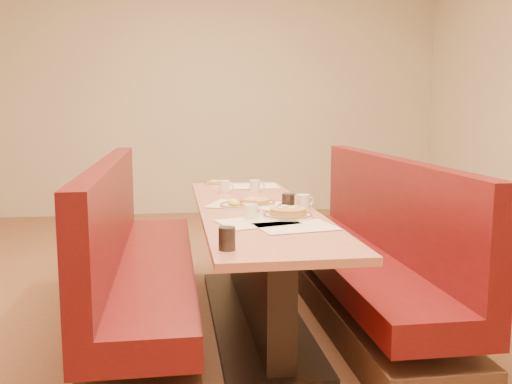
{
  "coord_description": "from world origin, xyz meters",
  "views": [
    {
      "loc": [
        -0.51,
        -3.45,
        1.36
      ],
      "look_at": [
        0.0,
        0.0,
        0.85
      ],
      "focal_mm": 40.0,
      "sensor_mm": 36.0,
      "label": 1
    }
  ],
  "objects": [
    {
      "name": "ground",
      "position": [
        0.0,
        0.0,
        0.0
      ],
      "size": [
        8.0,
        8.0,
        0.0
      ],
      "primitive_type": "plane",
      "color": "#9E6647",
      "rests_on": "ground"
    },
    {
      "name": "extra_plate_mid",
      "position": [
        0.02,
        0.11,
        0.77
      ],
      "size": [
        0.24,
        0.24,
        0.05
      ],
      "rotation": [
        0.0,
        0.0,
        -0.02
      ],
      "color": "white",
      "rests_on": "diner_table"
    },
    {
      "name": "placemat_far_left",
      "position": [
        -0.06,
        0.11,
        0.75
      ],
      "size": [
        0.52,
        0.47,
        0.0
      ],
      "primitive_type": "cube",
      "rotation": [
        0.0,
        0.0,
        -0.41
      ],
      "color": "#F2E5BD",
      "rests_on": "diner_table"
    },
    {
      "name": "soda_tumbler_mid",
      "position": [
        0.17,
        -0.14,
        0.8
      ],
      "size": [
        0.08,
        0.08,
        0.11
      ],
      "color": "black",
      "rests_on": "diner_table"
    },
    {
      "name": "coffee_mug_a",
      "position": [
        0.28,
        -0.08,
        0.8
      ],
      "size": [
        0.12,
        0.08,
        0.09
      ],
      "rotation": [
        0.0,
        0.0,
        0.28
      ],
      "color": "white",
      "rests_on": "diner_table"
    },
    {
      "name": "pancake_plate",
      "position": [
        0.13,
        -0.34,
        0.77
      ],
      "size": [
        0.29,
        0.29,
        0.06
      ],
      "rotation": [
        0.0,
        0.0,
        -0.17
      ],
      "color": "white",
      "rests_on": "diner_table"
    },
    {
      "name": "placemat_near_left",
      "position": [
        -0.06,
        -0.46,
        0.75
      ],
      "size": [
        0.47,
        0.41,
        0.0
      ],
      "primitive_type": "cube",
      "rotation": [
        0.0,
        0.0,
        0.3
      ],
      "color": "#F2E5BD",
      "rests_on": "diner_table"
    },
    {
      "name": "coffee_mug_d",
      "position": [
        -0.13,
        0.69,
        0.8
      ],
      "size": [
        0.11,
        0.08,
        0.09
      ],
      "rotation": [
        0.0,
        0.0,
        -0.38
      ],
      "color": "white",
      "rests_on": "diner_table"
    },
    {
      "name": "placemat_near_right",
      "position": [
        0.12,
        -0.6,
        0.75
      ],
      "size": [
        0.44,
        0.36,
        0.0
      ],
      "primitive_type": "cube",
      "rotation": [
        0.0,
        0.0,
        0.18
      ],
      "color": "#F2E5BD",
      "rests_on": "diner_table"
    },
    {
      "name": "coffee_mug_b",
      "position": [
        -0.08,
        -0.35,
        0.79
      ],
      "size": [
        0.11,
        0.08,
        0.08
      ],
      "rotation": [
        0.0,
        0.0,
        0.11
      ],
      "color": "white",
      "rests_on": "diner_table"
    },
    {
      "name": "booth_left",
      "position": [
        -0.73,
        0.0,
        0.36
      ],
      "size": [
        0.55,
        2.5,
        1.05
      ],
      "color": "#4C3326",
      "rests_on": "ground"
    },
    {
      "name": "room_envelope",
      "position": [
        0.0,
        0.0,
        1.93
      ],
      "size": [
        6.04,
        8.04,
        2.82
      ],
      "color": "beige",
      "rests_on": "ground"
    },
    {
      "name": "eggs_plate",
      "position": [
        -0.09,
        0.04,
        0.77
      ],
      "size": [
        0.27,
        0.27,
        0.05
      ],
      "rotation": [
        0.0,
        0.0,
        -0.42
      ],
      "color": "white",
      "rests_on": "diner_table"
    },
    {
      "name": "booth_right",
      "position": [
        0.73,
        0.0,
        0.36
      ],
      "size": [
        0.55,
        2.5,
        1.05
      ],
      "color": "#4C3326",
      "rests_on": "ground"
    },
    {
      "name": "placemat_far_right",
      "position": [
        0.1,
        0.98,
        0.75
      ],
      "size": [
        0.45,
        0.34,
        0.0
      ],
      "primitive_type": "cube",
      "rotation": [
        0.0,
        0.0,
        -0.04
      ],
      "color": "#F2E5BD",
      "rests_on": "diner_table"
    },
    {
      "name": "extra_plate_far",
      "position": [
        -0.15,
        1.1,
        0.76
      ],
      "size": [
        0.21,
        0.21,
        0.04
      ],
      "rotation": [
        0.0,
        0.0,
        0.18
      ],
      "color": "white",
      "rests_on": "diner_table"
    },
    {
      "name": "diner_table",
      "position": [
        0.0,
        0.0,
        0.37
      ],
      "size": [
        0.7,
        2.5,
        0.75
      ],
      "color": "black",
      "rests_on": "ground"
    },
    {
      "name": "soda_tumbler_near",
      "position": [
        -0.28,
        -1.03,
        0.8
      ],
      "size": [
        0.07,
        0.07,
        0.1
      ],
      "color": "black",
      "rests_on": "diner_table"
    },
    {
      "name": "coffee_mug_c",
      "position": [
        0.1,
        0.69,
        0.8
      ],
      "size": [
        0.12,
        0.08,
        0.09
      ],
      "rotation": [
        0.0,
        0.0,
        -0.03
      ],
      "color": "white",
      "rests_on": "diner_table"
    }
  ]
}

